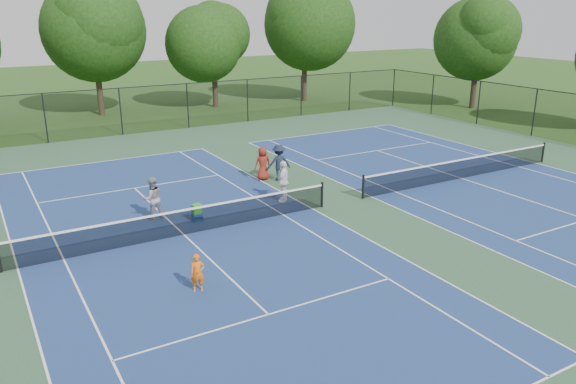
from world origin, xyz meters
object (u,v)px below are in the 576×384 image
tree_back_b (93,25)px  instructor (152,198)px  ball_hopper (197,209)px  tree_side_e (479,34)px  child_player (198,273)px  ball_crate (197,217)px  tree_back_d (305,20)px  bystander_a (284,181)px  bystander_c (263,163)px  bystander_b (279,163)px  tree_back_c (213,38)px

tree_back_b → instructor: bearing=-98.2°
instructor → ball_hopper: bearing=136.6°
tree_back_b → tree_side_e: size_ratio=1.13×
child_player → ball_crate: 5.66m
tree_back_b → child_player: size_ratio=8.78×
ball_crate → instructor: bearing=140.6°
tree_back_d → instructor: (-20.43, -21.81, -5.99)m
tree_side_e → ball_crate: (-29.08, -12.93, -5.65)m
bystander_a → ball_crate: bystander_a is taller
bystander_a → bystander_c: 3.29m
ball_hopper → bystander_b: bearing=30.1°
tree_side_e → ball_hopper: bearing=-156.0°
bystander_b → bystander_c: (-0.61, 0.48, -0.07)m
ball_crate → tree_back_b: bearing=85.2°
instructor → bystander_c: 6.59m
tree_back_d → tree_back_c: bearing=172.9°
bystander_b → bystander_c: bearing=-26.2°
tree_back_b → bystander_b: size_ratio=5.80×
tree_back_b → bystander_b: bearing=-81.4°
tree_back_d → child_player: (-21.11, -28.19, -6.25)m
tree_back_c → bystander_c: size_ratio=5.27×
tree_back_c → ball_hopper: 26.83m
tree_back_b → bystander_c: 22.27m
tree_back_d → tree_side_e: tree_back_d is taller
ball_crate → ball_hopper: size_ratio=1.05×
tree_back_d → bystander_b: bearing=-124.7°
tree_back_d → bystander_c: tree_back_d is taller
tree_back_c → bystander_a: bearing=-106.6°
tree_back_b → child_player: tree_back_b is taller
tree_back_c → ball_crate: tree_back_c is taller
tree_back_d → ball_crate: size_ratio=27.45×
instructor → ball_hopper: size_ratio=4.66×
bystander_c → ball_crate: (-4.75, -3.59, -0.63)m
tree_back_d → tree_side_e: bearing=-45.0°
tree_back_d → child_player: size_ratio=9.07×
ball_crate → tree_side_e: bearing=24.0°
tree_back_c → bystander_b: 22.07m
tree_side_e → instructor: size_ratio=5.29×
child_player → ball_hopper: 5.64m
tree_side_e → child_player: size_ratio=7.77×
tree_back_b → ball_hopper: size_ratio=27.84×
tree_back_b → bystander_b: (3.29, -21.82, -5.73)m
tree_back_d → child_player: tree_back_d is taller
instructor → ball_crate: (1.35, -1.11, -0.67)m
ball_crate → ball_hopper: bearing=0.0°
instructor → ball_crate: 1.88m
instructor → bystander_c: (6.11, 2.48, -0.04)m
ball_crate → child_player: bearing=-111.1°
bystander_c → ball_hopper: (-4.75, -3.59, -0.29)m
tree_back_b → tree_back_c: size_ratio=1.19×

